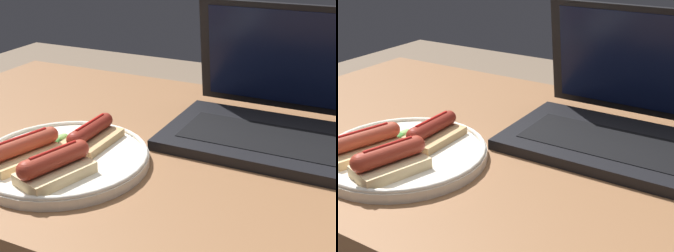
# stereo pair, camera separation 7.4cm
# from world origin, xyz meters

# --- Properties ---
(desk) EXTENTS (1.35, 0.67, 0.73)m
(desk) POSITION_xyz_m (0.00, 0.00, 0.65)
(desk) COLOR brown
(desk) RESTS_ON ground_plane
(laptop) EXTENTS (0.38, 0.26, 0.23)m
(laptop) POSITION_xyz_m (0.07, 0.11, 0.77)
(laptop) COLOR black
(laptop) RESTS_ON desk
(plate) EXTENTS (0.27, 0.27, 0.02)m
(plate) POSITION_xyz_m (-0.21, -0.14, 0.74)
(plate) COLOR silver
(plate) RESTS_ON desk
(sausage_toast_left) EXTENTS (0.09, 0.13, 0.04)m
(sausage_toast_left) POSITION_xyz_m (-0.25, -0.18, 0.76)
(sausage_toast_left) COLOR tan
(sausage_toast_left) RESTS_ON plate
(sausage_toast_middle) EXTENTS (0.09, 0.12, 0.05)m
(sausage_toast_middle) POSITION_xyz_m (-0.18, -0.21, 0.76)
(sausage_toast_middle) COLOR #D6B784
(sausage_toast_middle) RESTS_ON plate
(sausage_toast_right) EXTENTS (0.07, 0.12, 0.04)m
(sausage_toast_right) POSITION_xyz_m (-0.20, -0.09, 0.76)
(sausage_toast_right) COLOR tan
(sausage_toast_right) RESTS_ON plate
(salad_pile) EXTENTS (0.07, 0.07, 0.01)m
(salad_pile) POSITION_xyz_m (-0.28, -0.11, 0.75)
(salad_pile) COLOR #2D662D
(salad_pile) RESTS_ON plate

